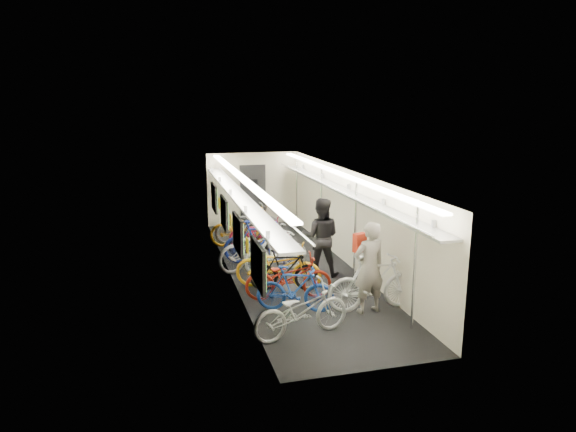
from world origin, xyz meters
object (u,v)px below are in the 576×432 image
backpack (360,243)px  bicycle_1 (295,289)px  bicycle_0 (301,311)px  passenger_near (369,268)px  passenger_mid (321,237)px

backpack → bicycle_1: bearing=167.3°
bicycle_0 → passenger_near: 1.77m
bicycle_0 → passenger_mid: bearing=-36.1°
passenger_near → bicycle_1: bearing=-24.5°
bicycle_0 → bicycle_1: bicycle_0 is taller
bicycle_0 → bicycle_1: (0.19, 1.09, -0.02)m
passenger_near → passenger_mid: (-0.21, 2.34, 0.02)m
passenger_near → backpack: 0.61m
bicycle_1 → backpack: bearing=-63.1°
passenger_mid → backpack: size_ratio=4.89×
bicycle_0 → passenger_near: (1.56, 0.71, 0.43)m
passenger_near → passenger_mid: size_ratio=0.98×
bicycle_1 → passenger_mid: (1.16, 1.96, 0.47)m
bicycle_0 → passenger_mid: (1.35, 3.05, 0.45)m
bicycle_1 → passenger_near: bearing=-82.6°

